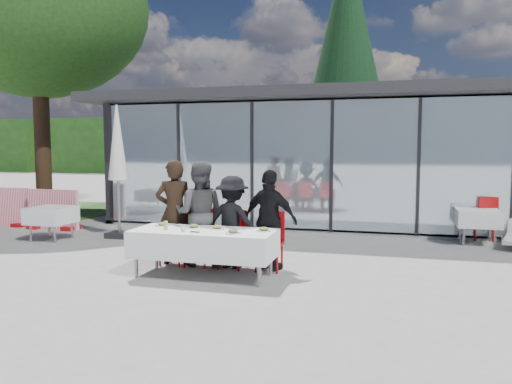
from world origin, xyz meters
The scene contains 27 objects.
ground centered at (0.00, 0.00, 0.00)m, with size 90.00×90.00×0.00m, color gray.
pavilion centered at (2.00, 8.16, 2.15)m, with size 14.80×8.80×3.44m.
treeline centered at (-2.00, 28.00, 2.20)m, with size 62.50×2.00×4.40m.
dining_table centered at (-0.44, -0.48, 0.54)m, with size 2.26×0.96×0.75m.
diner_a centered at (-1.26, 0.24, 0.92)m, with size 0.67×0.67×1.84m, color black.
diner_chair_a centered at (-1.26, 0.27, 0.54)m, with size 0.44×0.44×0.97m.
diner_b centered at (-0.80, 0.24, 0.90)m, with size 0.88×0.88×1.80m, color #4F4F4F.
diner_chair_b centered at (-0.80, 0.27, 0.54)m, with size 0.44×0.44×0.97m.
diner_c centered at (-0.20, 0.24, 0.78)m, with size 1.01×1.01×1.57m, color black.
diner_chair_c centered at (-0.20, 0.27, 0.54)m, with size 0.44×0.44×0.97m.
diner_d centered at (0.46, 0.24, 0.84)m, with size 0.98×0.98×1.68m, color black.
diner_chair_d centered at (0.46, 0.27, 0.54)m, with size 0.44×0.44×0.97m.
plate_a centered at (-1.25, -0.29, 0.78)m, with size 0.23×0.23×0.07m.
plate_b centered at (-0.66, -0.36, 0.78)m, with size 0.23×0.23×0.07m.
plate_c centered at (-0.26, -0.36, 0.78)m, with size 0.23×0.23×0.07m.
plate_d centered at (0.50, -0.35, 0.78)m, with size 0.23×0.23×0.07m.
plate_extra centered at (0.11, -0.67, 0.78)m, with size 0.23×0.23×0.07m.
juice_bottle centered at (-1.04, -0.59, 0.82)m, with size 0.06×0.06×0.14m, color #A0C250.
drinking_glasses centered at (-0.70, -0.69, 0.80)m, with size 0.07×0.07×0.10m.
folded_eyeglasses centered at (-0.49, -0.73, 0.76)m, with size 0.14×0.03×0.01m, color black.
spare_table_left centered at (-4.83, 1.57, 0.55)m, with size 0.86×0.86×0.74m.
spare_table_right centered at (4.17, 3.59, 0.55)m, with size 0.86×0.86×0.74m.
spare_chair_b centered at (4.39, 4.00, 0.54)m, with size 0.56×0.56×0.97m.
market_umbrella centered at (-3.58, 2.28, 1.97)m, with size 0.50×0.50×3.00m.
deciduous_tree centered at (-8.50, 6.00, 6.48)m, with size 7.04×6.40×9.38m.
conifer_tree centered at (0.50, 13.00, 5.99)m, with size 4.00×4.00×10.50m.
grass_patch centered at (-8.50, 6.00, 0.01)m, with size 5.00×5.00×0.02m, color #385926.
Camera 1 is at (2.40, -7.75, 2.05)m, focal length 35.00 mm.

